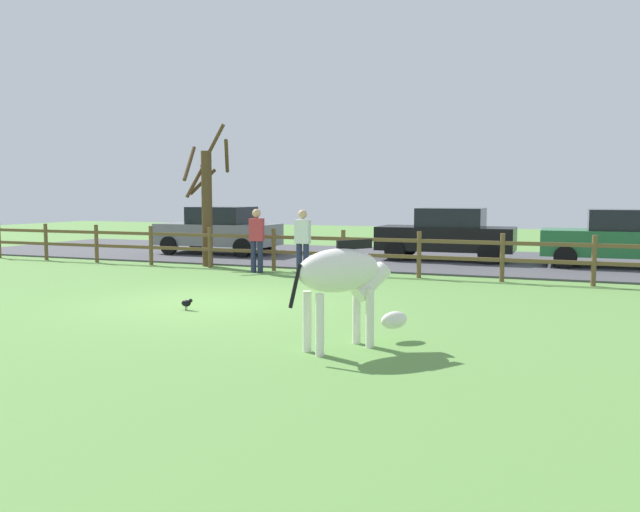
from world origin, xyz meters
TOP-DOWN VIEW (x-y plane):
  - ground_plane at (0.00, 0.00)m, footprint 60.00×60.00m
  - parking_asphalt at (0.00, 9.30)m, footprint 28.00×7.40m
  - paddock_fence at (-0.30, 5.00)m, footprint 21.51×0.11m
  - bare_tree at (-3.53, 5.38)m, footprint 1.48×1.46m
  - zebra at (3.44, -2.57)m, footprint 1.25×1.69m
  - crow_on_grass at (-0.07, -0.90)m, footprint 0.21×0.10m
  - parked_car_grey at (-4.94, 8.38)m, footprint 4.03×1.93m
  - parked_car_green at (7.22, 8.92)m, footprint 4.04×1.95m
  - parked_car_black at (2.49, 9.10)m, footprint 4.04×1.96m
  - visitor_left_of_tree at (-0.06, 4.12)m, footprint 0.38×0.25m
  - visitor_right_of_tree at (-1.50, 4.48)m, footprint 0.40×0.29m

SIDE VIEW (x-z plane):
  - ground_plane at x=0.00m, z-range 0.00..0.00m
  - parking_asphalt at x=0.00m, z-range 0.00..0.05m
  - crow_on_grass at x=-0.07m, z-range 0.02..0.23m
  - paddock_fence at x=-0.30m, z-range 0.08..1.20m
  - parked_car_grey at x=-4.94m, z-range 0.06..1.62m
  - parked_car_green at x=7.22m, z-range 0.06..1.62m
  - parked_car_black at x=2.49m, z-range 0.06..1.62m
  - visitor_left_of_tree at x=-0.06m, z-range 0.09..1.73m
  - visitor_right_of_tree at x=-1.50m, z-range 0.09..1.73m
  - zebra at x=3.44m, z-range 0.22..1.63m
  - bare_tree at x=-3.53m, z-range -0.14..3.85m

